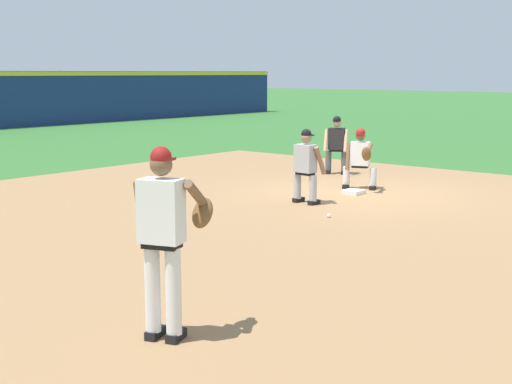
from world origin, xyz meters
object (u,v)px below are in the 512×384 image
(baserunner, at_px, (306,163))
(umpire, at_px, (337,143))
(baseball, at_px, (329,216))
(first_baseman, at_px, (360,156))
(first_base_bag, at_px, (353,192))
(pitcher, at_px, (165,232))

(baserunner, xyz_separation_m, umpire, (3.84, 1.84, 0.00))
(baseball, bearing_deg, umpire, 32.22)
(first_baseman, bearing_deg, baserunner, -177.33)
(first_base_bag, distance_m, baseball, 2.58)
(pitcher, height_order, baserunner, pitcher)
(baserunner, bearing_deg, umpire, 25.53)
(first_base_bag, bearing_deg, baseball, -157.46)
(first_base_bag, height_order, pitcher, pitcher)
(baserunner, relative_size, umpire, 1.00)
(first_baseman, relative_size, baserunner, 0.92)
(pitcher, height_order, first_baseman, pitcher)
(first_baseman, bearing_deg, first_base_bag, -159.61)
(first_base_bag, bearing_deg, first_baseman, 20.39)
(baseball, relative_size, umpire, 0.05)
(pitcher, bearing_deg, first_base_bag, 20.51)
(baserunner, bearing_deg, baseball, -127.11)
(baserunner, bearing_deg, pitcher, -154.36)
(first_base_bag, relative_size, first_baseman, 0.28)
(first_baseman, bearing_deg, pitcher, -159.50)
(baseball, bearing_deg, pitcher, -160.34)
(first_base_bag, xyz_separation_m, baserunner, (-1.53, 0.13, 0.75))
(baseball, xyz_separation_m, umpire, (4.69, 2.96, 0.76))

